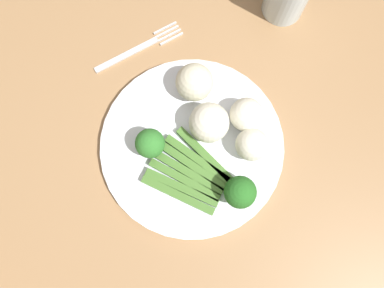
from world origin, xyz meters
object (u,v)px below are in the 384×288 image
at_px(cauliflower_near_center, 247,115).
at_px(broccoli_front, 150,144).
at_px(dining_table, 197,136).
at_px(cauliflower_near_fork, 252,145).
at_px(plate, 192,146).
at_px(cauliflower_left, 209,123).
at_px(fork, 140,48).
at_px(broccoli_outer_edge, 240,192).
at_px(asparagus_bundle, 190,174).
at_px(cauliflower_mid, 194,82).

bearing_deg(cauliflower_near_center, broccoli_front, -101.35).
distance_m(dining_table, cauliflower_near_fork, 0.17).
distance_m(broccoli_front, cauliflower_near_fork, 0.15).
distance_m(plate, broccoli_front, 0.07).
distance_m(cauliflower_left, fork, 0.19).
distance_m(dining_table, broccoli_outer_edge, 0.20).
height_order(cauliflower_left, cauliflower_near_center, cauliflower_left).
bearing_deg(asparagus_bundle, cauliflower_near_center, -103.96).
bearing_deg(broccoli_front, cauliflower_left, 81.11).
bearing_deg(plate, cauliflower_near_fork, 57.54).
distance_m(dining_table, cauliflower_left, 0.15).
xyz_separation_m(broccoli_front, cauliflower_near_fork, (0.08, 0.13, -0.01)).
bearing_deg(plate, broccoli_front, -114.46).
bearing_deg(plate, dining_table, 136.84).
bearing_deg(cauliflower_left, plate, -72.29).
height_order(broccoli_outer_edge, fork, broccoli_outer_edge).
bearing_deg(cauliflower_near_center, broccoli_outer_edge, -35.88).
height_order(broccoli_outer_edge, cauliflower_near_fork, broccoli_outer_edge).
bearing_deg(dining_table, broccoli_front, -86.29).
distance_m(broccoli_outer_edge, cauliflower_near_fork, 0.08).
distance_m(plate, cauliflower_near_fork, 0.10).
xyz_separation_m(plate, asparagus_bundle, (0.04, -0.03, 0.01)).
bearing_deg(cauliflower_near_fork, cauliflower_left, -145.97).
xyz_separation_m(asparagus_bundle, cauliflower_near_fork, (0.01, 0.10, 0.02)).
bearing_deg(plate, cauliflower_left, 107.71).
distance_m(asparagus_bundle, cauliflower_mid, 0.14).
relative_size(broccoli_front, cauliflower_mid, 0.93).
bearing_deg(dining_table, cauliflower_near_center, 60.64).
relative_size(plate, cauliflower_near_fork, 5.78).
height_order(cauliflower_near_fork, cauliflower_near_center, cauliflower_near_center).
bearing_deg(cauliflower_near_fork, fork, -163.65).
bearing_deg(cauliflower_mid, cauliflower_left, -10.46).
distance_m(broccoli_front, broccoli_outer_edge, 0.15).
xyz_separation_m(broccoli_outer_edge, cauliflower_near_fork, (-0.05, 0.05, -0.01)).
distance_m(asparagus_bundle, broccoli_front, 0.08).
height_order(cauliflower_near_center, fork, cauliflower_near_center).
distance_m(dining_table, fork, 0.20).
distance_m(dining_table, asparagus_bundle, 0.15).
bearing_deg(broccoli_front, fork, 159.78).
height_order(asparagus_bundle, broccoli_front, broccoli_front).
relative_size(cauliflower_left, fork, 0.38).
height_order(cauliflower_left, cauliflower_mid, cauliflower_left).
bearing_deg(fork, dining_table, -81.81).
xyz_separation_m(dining_table, plate, (0.03, -0.03, 0.11)).
bearing_deg(cauliflower_mid, broccoli_outer_edge, -7.97).
distance_m(cauliflower_near_center, fork, 0.22).
distance_m(broccoli_front, cauliflower_mid, 0.12).
relative_size(dining_table, cauliflower_mid, 21.70).
height_order(broccoli_front, fork, broccoli_front).
height_order(plate, cauliflower_near_center, cauliflower_near_center).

